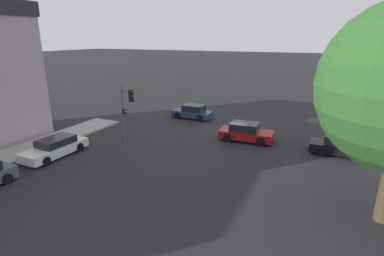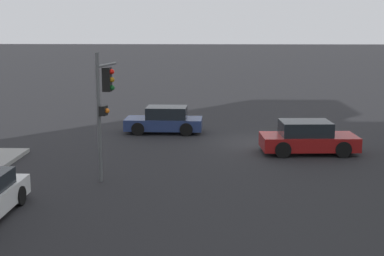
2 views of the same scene
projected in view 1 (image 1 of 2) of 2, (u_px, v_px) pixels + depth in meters
The scene contains 6 objects.
ground_plane at pixel (230, 130), 27.02m from camera, with size 300.00×300.00×0.00m, color black.
traffic_signal at pixel (128, 104), 23.12m from camera, with size 0.51×2.12×4.72m.
crossing_car_0 at pixel (246, 132), 24.23m from camera, with size 4.34×2.16×1.46m.
crossing_car_1 at pixel (193, 112), 30.89m from camera, with size 4.13×1.91×1.41m.
crossing_car_2 at pixel (344, 146), 21.17m from camera, with size 4.66×1.89×1.41m.
parked_car_0 at pixel (55, 147), 21.11m from camera, with size 1.94×4.67×1.29m.
Camera 1 is at (-7.87, 24.80, 8.08)m, focal length 28.00 mm.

